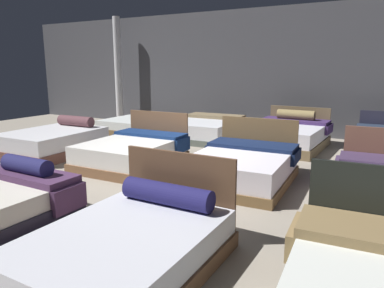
{
  "coord_description": "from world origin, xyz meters",
  "views": [
    {
      "loc": [
        3.07,
        -4.99,
        1.85
      ],
      "look_at": [
        0.12,
        0.5,
        0.53
      ],
      "focal_mm": 33.63,
      "sensor_mm": 36.0,
      "label": 1
    }
  ],
  "objects_px": {
    "bed_8": "(137,125)",
    "support_pillar": "(118,71)",
    "bed_4": "(53,142)",
    "bed_5": "(133,152)",
    "bed_2": "(128,246)",
    "bed_10": "(287,135)",
    "bed_9": "(206,129)",
    "bed_6": "(242,167)"
  },
  "relations": [
    {
      "from": "bed_8",
      "to": "bed_9",
      "type": "bearing_deg",
      "value": 2.2
    },
    {
      "from": "bed_2",
      "to": "bed_8",
      "type": "xyz_separation_m",
      "value": [
        -4.39,
        5.98,
        -0.02
      ]
    },
    {
      "from": "bed_8",
      "to": "bed_6",
      "type": "bearing_deg",
      "value": -34.18
    },
    {
      "from": "bed_4",
      "to": "bed_9",
      "type": "xyz_separation_m",
      "value": [
        2.2,
        3.14,
        -0.01
      ]
    },
    {
      "from": "bed_5",
      "to": "support_pillar",
      "type": "xyz_separation_m",
      "value": [
        -3.81,
        4.25,
        1.49
      ]
    },
    {
      "from": "bed_4",
      "to": "bed_10",
      "type": "height_order",
      "value": "bed_10"
    },
    {
      "from": "bed_5",
      "to": "bed_9",
      "type": "bearing_deg",
      "value": 87.59
    },
    {
      "from": "bed_8",
      "to": "bed_9",
      "type": "xyz_separation_m",
      "value": [
        2.24,
        0.09,
        0.05
      ]
    },
    {
      "from": "bed_4",
      "to": "bed_8",
      "type": "bearing_deg",
      "value": 89.97
    },
    {
      "from": "bed_4",
      "to": "bed_9",
      "type": "height_order",
      "value": "bed_4"
    },
    {
      "from": "bed_8",
      "to": "support_pillar",
      "type": "bearing_deg",
      "value": 142.48
    },
    {
      "from": "bed_9",
      "to": "support_pillar",
      "type": "height_order",
      "value": "support_pillar"
    },
    {
      "from": "bed_9",
      "to": "support_pillar",
      "type": "relative_size",
      "value": 0.58
    },
    {
      "from": "bed_5",
      "to": "bed_6",
      "type": "bearing_deg",
      "value": -1.15
    },
    {
      "from": "bed_5",
      "to": "bed_8",
      "type": "relative_size",
      "value": 1.03
    },
    {
      "from": "bed_4",
      "to": "bed_6",
      "type": "distance_m",
      "value": 4.37
    },
    {
      "from": "bed_4",
      "to": "bed_5",
      "type": "xyz_separation_m",
      "value": [
        2.13,
        0.06,
        -0.01
      ]
    },
    {
      "from": "bed_9",
      "to": "bed_8",
      "type": "bearing_deg",
      "value": -178.97
    },
    {
      "from": "bed_2",
      "to": "bed_4",
      "type": "bearing_deg",
      "value": 146.92
    },
    {
      "from": "bed_9",
      "to": "bed_10",
      "type": "bearing_deg",
      "value": -2.73
    },
    {
      "from": "bed_8",
      "to": "bed_10",
      "type": "bearing_deg",
      "value": 0.35
    },
    {
      "from": "bed_5",
      "to": "bed_8",
      "type": "distance_m",
      "value": 3.69
    },
    {
      "from": "bed_4",
      "to": "bed_9",
      "type": "distance_m",
      "value": 3.83
    },
    {
      "from": "bed_6",
      "to": "bed_10",
      "type": "xyz_separation_m",
      "value": [
        0.0,
        3.02,
        0.03
      ]
    },
    {
      "from": "bed_10",
      "to": "bed_5",
      "type": "bearing_deg",
      "value": -123.4
    },
    {
      "from": "bed_4",
      "to": "bed_6",
      "type": "relative_size",
      "value": 1.02
    },
    {
      "from": "bed_5",
      "to": "bed_9",
      "type": "relative_size",
      "value": 0.98
    },
    {
      "from": "bed_4",
      "to": "support_pillar",
      "type": "height_order",
      "value": "support_pillar"
    },
    {
      "from": "bed_6",
      "to": "bed_5",
      "type": "bearing_deg",
      "value": 177.86
    },
    {
      "from": "bed_2",
      "to": "bed_4",
      "type": "xyz_separation_m",
      "value": [
        -4.36,
        2.93,
        0.04
      ]
    },
    {
      "from": "bed_6",
      "to": "support_pillar",
      "type": "height_order",
      "value": "support_pillar"
    },
    {
      "from": "bed_4",
      "to": "bed_5",
      "type": "distance_m",
      "value": 2.13
    },
    {
      "from": "bed_2",
      "to": "bed_6",
      "type": "bearing_deg",
      "value": 90.64
    },
    {
      "from": "bed_6",
      "to": "bed_8",
      "type": "height_order",
      "value": "bed_6"
    },
    {
      "from": "bed_2",
      "to": "bed_5",
      "type": "height_order",
      "value": "bed_5"
    },
    {
      "from": "bed_5",
      "to": "bed_10",
      "type": "relative_size",
      "value": 0.92
    },
    {
      "from": "bed_5",
      "to": "bed_10",
      "type": "height_order",
      "value": "bed_5"
    },
    {
      "from": "bed_4",
      "to": "bed_5",
      "type": "height_order",
      "value": "bed_5"
    },
    {
      "from": "bed_4",
      "to": "bed_5",
      "type": "relative_size",
      "value": 1.02
    },
    {
      "from": "bed_9",
      "to": "bed_2",
      "type": "bearing_deg",
      "value": -71.58
    },
    {
      "from": "bed_6",
      "to": "bed_9",
      "type": "height_order",
      "value": "bed_6"
    },
    {
      "from": "support_pillar",
      "to": "bed_4",
      "type": "bearing_deg",
      "value": -68.72
    }
  ]
}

